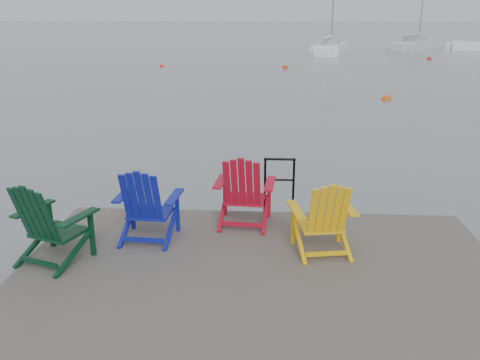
# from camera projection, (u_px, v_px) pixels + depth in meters

# --- Properties ---
(ground) EXTENTS (400.00, 400.00, 0.00)m
(ground) POSITION_uv_depth(u_px,v_px,m) (258.00, 333.00, 5.84)
(ground) COLOR slate
(ground) RESTS_ON ground
(dock) EXTENTS (6.00, 5.00, 1.40)m
(dock) POSITION_uv_depth(u_px,v_px,m) (259.00, 307.00, 5.73)
(dock) COLOR #292725
(dock) RESTS_ON ground
(handrail) EXTENTS (0.48, 0.04, 0.90)m
(handrail) POSITION_uv_depth(u_px,v_px,m) (279.00, 180.00, 7.82)
(handrail) COLOR black
(handrail) RESTS_ON dock
(chair_green) EXTENTS (1.04, 0.99, 1.08)m
(chair_green) POSITION_uv_depth(u_px,v_px,m) (49.00, 222.00, 6.26)
(chair_green) COLOR black
(chair_green) RESTS_ON dock
(chair_blue) EXTENTS (0.89, 0.83, 1.06)m
(chair_blue) POSITION_uv_depth(u_px,v_px,m) (147.00, 204.00, 6.89)
(chair_blue) COLOR #0F189E
(chair_blue) RESTS_ON dock
(chair_red) EXTENTS (0.91, 0.85, 1.08)m
(chair_red) POSITION_uv_depth(u_px,v_px,m) (244.00, 190.00, 7.38)
(chair_red) COLOR #B60D24
(chair_red) RESTS_ON dock
(chair_yellow) EXTENTS (0.90, 0.85, 1.02)m
(chair_yellow) POSITION_uv_depth(u_px,v_px,m) (324.00, 217.00, 6.51)
(chair_yellow) COLOR yellow
(chair_yellow) RESTS_ON dock
(sailboat_near) EXTENTS (4.23, 9.21, 12.25)m
(sailboat_near) POSITION_uv_depth(u_px,v_px,m) (330.00, 49.00, 46.04)
(sailboat_near) COLOR white
(sailboat_near) RESTS_ON ground
(sailboat_mid) EXTENTS (6.74, 7.73, 11.31)m
(sailboat_mid) POSITION_uv_depth(u_px,v_px,m) (416.00, 45.00, 50.49)
(sailboat_mid) COLOR silver
(sailboat_mid) RESTS_ON ground
(buoy_a) EXTENTS (0.41, 0.41, 0.41)m
(buoy_a) POSITION_uv_depth(u_px,v_px,m) (386.00, 100.00, 21.35)
(buoy_a) COLOR #E8540D
(buoy_a) RESTS_ON ground
(buoy_b) EXTENTS (0.31, 0.31, 0.31)m
(buoy_b) POSITION_uv_depth(u_px,v_px,m) (162.00, 67.00, 34.23)
(buoy_b) COLOR red
(buoy_b) RESTS_ON ground
(buoy_c) EXTENTS (0.38, 0.38, 0.38)m
(buoy_c) POSITION_uv_depth(u_px,v_px,m) (429.00, 59.00, 39.51)
(buoy_c) COLOR red
(buoy_c) RESTS_ON ground
(buoy_d) EXTENTS (0.39, 0.39, 0.39)m
(buoy_d) POSITION_uv_depth(u_px,v_px,m) (285.00, 68.00, 33.35)
(buoy_d) COLOR red
(buoy_d) RESTS_ON ground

